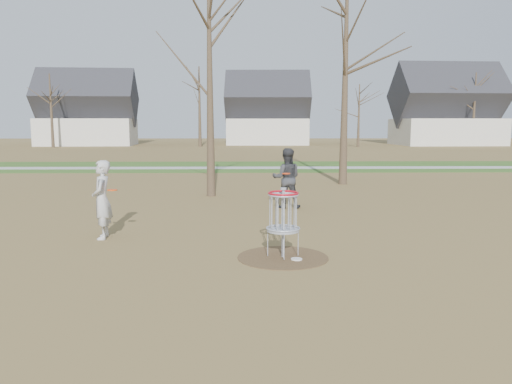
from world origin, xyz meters
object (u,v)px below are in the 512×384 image
at_px(disc_golf_basket, 283,212).
at_px(disc_grounded, 297,259).
at_px(player_standing, 102,200).
at_px(player_throwing, 287,178).

bearing_deg(disc_golf_basket, disc_grounded, -37.53).
bearing_deg(disc_grounded, player_standing, 155.68).
relative_size(player_standing, disc_golf_basket, 1.33).
height_order(player_standing, disc_grounded, player_standing).
bearing_deg(player_standing, player_throwing, 124.31).
height_order(disc_grounded, disc_golf_basket, disc_golf_basket).
xyz_separation_m(disc_grounded, disc_golf_basket, (-0.25, 0.19, 0.89)).
bearing_deg(disc_grounded, disc_golf_basket, 142.47).
xyz_separation_m(player_standing, player_throwing, (4.54, 4.11, 0.03)).
bearing_deg(disc_golf_basket, player_standing, 156.63).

